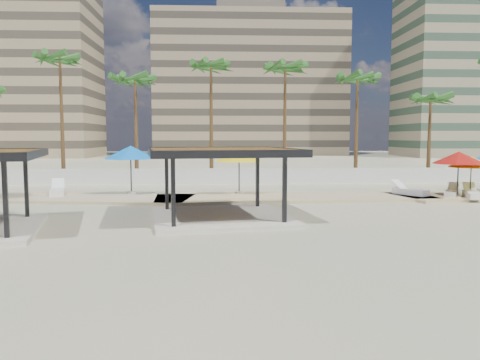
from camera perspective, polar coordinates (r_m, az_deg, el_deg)
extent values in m
plane|color=#CEB888|center=(20.26, 4.29, -5.00)|extent=(200.00, 200.00, 0.00)
cube|color=#C6B284|center=(29.13, -21.83, -2.11)|extent=(16.40, 6.19, 0.24)
cube|color=#C6B284|center=(27.38, 6.68, -2.21)|extent=(16.24, 5.11, 0.24)
cube|color=silver|center=(35.99, 1.22, 0.47)|extent=(56.00, 0.30, 1.20)
cube|color=#847259|center=(98.55, 1.12, 11.31)|extent=(38.00, 16.00, 28.00)
cube|color=#595147|center=(101.28, 1.14, 19.89)|extent=(13.30, 9.60, 2.40)
cube|color=beige|center=(20.66, -2.35, -4.54)|extent=(6.74, 6.74, 0.18)
cube|color=black|center=(18.01, -8.15, -1.47)|extent=(0.18, 0.18, 2.66)
cube|color=black|center=(22.42, -8.93, -0.16)|extent=(0.18, 0.18, 2.66)
cube|color=black|center=(18.83, 5.45, -1.15)|extent=(0.18, 0.18, 2.66)
cube|color=black|center=(23.08, 2.14, 0.05)|extent=(0.18, 0.18, 2.66)
cube|color=brown|center=(20.37, -2.38, 3.46)|extent=(6.94, 6.94, 0.25)
cube|color=black|center=(17.40, -0.71, 3.16)|extent=(6.06, 1.11, 0.30)
cube|color=black|center=(23.35, -3.63, 3.68)|extent=(6.06, 1.11, 0.30)
cube|color=black|center=(20.08, -10.92, 3.35)|extent=(1.11, 6.06, 0.30)
cube|color=black|center=(21.09, 5.75, 3.50)|extent=(1.11, 6.06, 0.30)
cube|color=black|center=(17.74, -26.68, -2.09)|extent=(0.19, 0.19, 2.66)
cube|color=black|center=(22.08, -24.61, -0.67)|extent=(0.19, 0.19, 2.66)
cube|color=black|center=(19.69, -23.41, 2.96)|extent=(1.54, 5.97, 0.30)
cylinder|color=beige|center=(28.47, -0.11, -1.52)|extent=(0.52, 0.52, 0.13)
cylinder|color=#262628|center=(28.35, -0.11, 0.87)|extent=(0.07, 0.07, 2.50)
cone|color=yellow|center=(28.29, -0.11, 3.04)|extent=(3.94, 3.94, 0.73)
cylinder|color=beige|center=(29.68, 24.94, -1.74)|extent=(0.50, 0.50, 0.12)
cylinder|color=#262628|center=(29.57, 25.03, 0.47)|extent=(0.07, 0.07, 2.42)
cone|color=#A4140E|center=(29.51, 25.11, 2.48)|extent=(3.47, 3.47, 0.71)
cylinder|color=beige|center=(30.12, 26.23, -1.71)|extent=(0.45, 0.45, 0.11)
cylinder|color=#262628|center=(30.02, 26.31, 0.24)|extent=(0.06, 0.06, 2.16)
cone|color=yellow|center=(29.97, 26.38, 2.00)|extent=(2.67, 2.67, 0.63)
cylinder|color=beige|center=(29.22, -13.10, -1.47)|extent=(0.56, 0.56, 0.14)
cylinder|color=#262628|center=(29.10, -13.15, 1.04)|extent=(0.08, 0.08, 2.70)
cone|color=blue|center=(29.04, -13.20, 3.32)|extent=(3.64, 3.64, 0.79)
cube|color=white|center=(29.96, -21.36, -1.37)|extent=(1.33, 2.31, 0.31)
cube|color=white|center=(29.94, -21.37, -1.02)|extent=(1.33, 2.31, 0.07)
cube|color=white|center=(30.76, -21.30, -0.36)|extent=(0.90, 0.92, 0.56)
cube|color=white|center=(29.52, 26.50, -1.68)|extent=(1.21, 2.12, 0.28)
cube|color=white|center=(29.51, 26.51, -1.35)|extent=(1.21, 2.12, 0.06)
cube|color=white|center=(30.24, 26.17, -0.73)|extent=(0.82, 0.84, 0.51)
cube|color=white|center=(29.56, 20.05, -1.42)|extent=(1.75, 2.17, 0.29)
cube|color=white|center=(29.54, 20.06, -1.08)|extent=(1.75, 2.17, 0.06)
cube|color=white|center=(29.99, 18.79, -0.47)|extent=(0.97, 0.98, 0.53)
cube|color=white|center=(30.14, 24.41, -1.50)|extent=(1.50, 1.83, 0.25)
cube|color=white|center=(30.12, 24.42, -1.21)|extent=(1.50, 1.83, 0.05)
cube|color=white|center=(30.79, 24.58, -0.69)|extent=(0.83, 0.84, 0.45)
cone|color=brown|center=(40.51, -20.89, 6.86)|extent=(0.36, 0.36, 9.96)
ellipsoid|color=#296022|center=(40.94, -21.11, 13.48)|extent=(3.00, 3.00, 1.80)
cone|color=brown|center=(38.45, -12.56, 5.94)|extent=(0.36, 0.36, 8.29)
ellipsoid|color=#296022|center=(38.70, -12.68, 11.71)|extent=(3.00, 3.00, 1.80)
cone|color=brown|center=(38.71, -3.53, 6.96)|extent=(0.36, 0.36, 9.52)
ellipsoid|color=#296022|center=(39.10, -3.56, 13.59)|extent=(3.00, 3.00, 1.80)
cone|color=brown|center=(38.58, 5.47, 6.80)|extent=(0.36, 0.36, 9.32)
ellipsoid|color=#296022|center=(38.95, 5.53, 13.30)|extent=(3.00, 3.00, 1.80)
cone|color=brown|center=(40.05, 14.00, 6.06)|extent=(0.36, 0.36, 8.55)
ellipsoid|color=#296022|center=(40.32, 14.13, 11.79)|extent=(3.00, 3.00, 1.80)
cone|color=brown|center=(41.79, 22.07, 4.66)|extent=(0.36, 0.36, 6.89)
ellipsoid|color=#296022|center=(41.90, 22.22, 9.03)|extent=(3.00, 3.00, 1.80)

